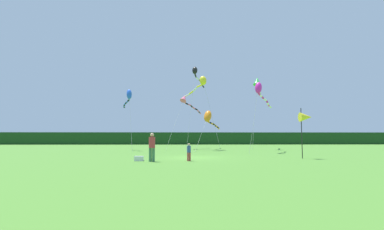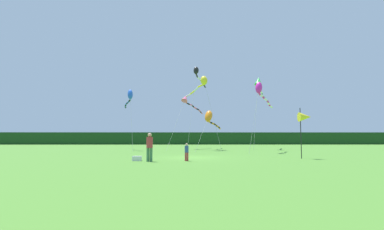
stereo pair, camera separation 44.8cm
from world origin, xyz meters
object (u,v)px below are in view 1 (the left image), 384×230
Objects in this scene: person_child at (189,151)px; cooler_box at (139,159)px; kite_green at (258,83)px; kite_rainbow at (186,101)px; kite_yellow at (201,83)px; person_adult at (152,146)px; kite_magenta at (260,91)px; kite_orange at (209,117)px; kite_blue at (129,96)px; kite_black at (196,73)px; banner_flag_pole at (306,118)px.

cooler_box is at bearing 177.16° from person_child.
kite_green reaches higher than person_child.
kite_yellow is (1.87, -3.47, 1.88)m from kite_rainbow.
kite_magenta is (10.03, 10.71, 5.45)m from person_adult.
kite_green reaches higher than kite_orange.
kite_orange is (-7.13, -3.89, -5.03)m from kite_green.
kite_yellow is at bearing -166.49° from kite_green.
kite_rainbow is at bearing 83.68° from person_adult.
kite_orange reaches higher than person_adult.
person_adult is 0.24× the size of kite_blue.
kite_orange is (2.63, 15.18, 3.37)m from person_child.
kite_green is (7.94, 1.91, 0.37)m from kite_yellow.
kite_green is at bearing -9.05° from kite_rainbow.
kite_yellow is 5.13m from kite_orange.
cooler_box is 24.64m from kite_green.
kite_orange reaches higher than cooler_box.
kite_magenta is at bearing -103.57° from kite_green.
kite_blue is (-7.24, 15.87, 6.02)m from person_child.
kite_black reaches higher than person_adult.
person_child is 0.12× the size of kite_green.
kite_magenta is (10.94, 10.11, 6.32)m from cooler_box.
kite_orange is (-5.01, 4.91, -2.46)m from kite_magenta.
kite_rainbow is at bearing 126.58° from kite_magenta.
kite_rainbow is at bearing 90.13° from person_child.
kite_black reaches higher than kite_magenta.
kite_black is 8.86m from kite_orange.
person_child is 0.31× the size of banner_flag_pole.
kite_rainbow is (2.33, 21.07, 5.77)m from person_adult.
person_adult is at bearing -96.32° from kite_rainbow.
kite_black reaches higher than banner_flag_pole.
kite_black is at bearing 168.57° from kite_green.
kite_green reaches higher than kite_yellow.
kite_rainbow is 8.63m from kite_blue.
person_adult is 24.34m from kite_green.
kite_blue is (-17.01, -3.20, -2.38)m from kite_green.
kite_orange is at bearing -63.83° from kite_rainbow.
kite_rainbow is (-0.05, 20.64, 6.15)m from person_child.
kite_yellow is 9.29m from kite_magenta.
kite_magenta reaches higher than person_child.
person_child reaches higher than cooler_box.
kite_blue is at bearing -171.88° from kite_yellow.
kite_yellow reaches higher than kite_rainbow.
kite_yellow is at bearing 112.13° from kite_orange.
kite_magenta is 12.97m from kite_black.
kite_green is (9.82, -1.56, 2.25)m from kite_rainbow.
cooler_box is at bearing -111.54° from kite_orange.
person_adult is 0.25× the size of kite_magenta.
banner_flag_pole is 0.38× the size of kite_green.
cooler_box is 21.77m from kite_rainbow.
person_adult is 0.19× the size of kite_rainbow.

